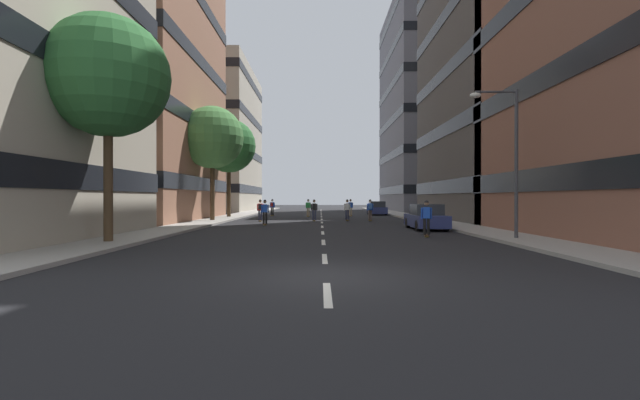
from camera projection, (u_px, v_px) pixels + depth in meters
name	position (u px, v px, depth m)	size (l,w,h in m)	color
ground_plane	(320.00, 220.00, 37.53)	(161.97, 161.97, 0.00)	black
sidewalk_left	(227.00, 217.00, 40.87)	(2.65, 74.24, 0.14)	#9E9991
sidewalk_right	(413.00, 217.00, 40.93)	(2.65, 74.24, 0.14)	#9E9991
lane_markings	(320.00, 219.00, 38.53)	(0.16, 62.20, 0.01)	silver
building_left_mid	(119.00, 37.00, 36.45)	(13.77, 18.39, 30.59)	#9E6B51
building_left_far	(204.00, 140.00, 63.59)	(13.77, 20.77, 20.66)	#BCB29E
building_right_far	(434.00, 109.00, 63.70)	(13.77, 21.63, 29.82)	slate
parked_car_near	(375.00, 209.00, 48.55)	(1.82, 4.40, 1.52)	navy
parked_car_mid	(424.00, 218.00, 26.05)	(1.82, 4.40, 1.52)	navy
street_tree_near	(106.00, 77.00, 17.57)	(4.91, 4.91, 9.13)	#4C3823
street_tree_mid	(210.00, 138.00, 34.60)	(4.97, 4.97, 9.06)	#4C3823
street_tree_far	(227.00, 146.00, 40.88)	(5.05, 5.05, 9.19)	#4C3823
streetlamp_right	(506.00, 147.00, 19.10)	(2.13, 0.30, 6.50)	#3F3F44
skater_0	(307.00, 207.00, 44.27)	(0.55, 0.92, 1.78)	brown
skater_1	(263.00, 211.00, 30.32)	(0.54, 0.91, 1.78)	brown
skater_2	(425.00, 217.00, 21.18)	(0.56, 0.92, 1.78)	brown
skater_3	(270.00, 206.00, 46.30)	(0.56, 0.92, 1.78)	brown
skater_4	(259.00, 209.00, 34.85)	(0.55, 0.91, 1.78)	brown
skater_5	(312.00, 209.00, 35.54)	(0.54, 0.90, 1.78)	brown
skater_6	(346.00, 209.00, 36.14)	(0.54, 0.91, 1.78)	brown
skater_7	(349.00, 207.00, 45.17)	(0.55, 0.92, 1.78)	brown
skater_8	(368.00, 209.00, 35.79)	(0.53, 0.90, 1.78)	brown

